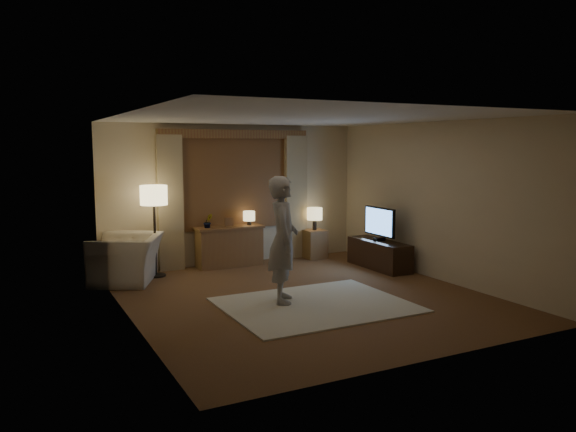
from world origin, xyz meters
TOP-DOWN VIEW (x-y plane):
  - room at (0.00, 0.50)m, footprint 5.04×5.54m
  - rug at (-0.08, -0.47)m, footprint 2.50×2.00m
  - sideboard at (-0.21, 2.50)m, footprint 1.20×0.40m
  - picture_frame at (-0.21, 2.50)m, footprint 0.16×0.02m
  - plant at (-0.61, 2.50)m, footprint 0.17×0.13m
  - table_lamp_sideboard at (0.19, 2.50)m, footprint 0.22×0.22m
  - floor_lamp at (-1.62, 2.30)m, footprint 0.45×0.45m
  - armchair at (-2.13, 2.11)m, footprint 1.42×1.50m
  - side_table at (1.57, 2.45)m, footprint 0.40×0.40m
  - table_lamp_side at (1.57, 2.45)m, footprint 0.30×0.30m
  - tv_stand at (2.15, 1.11)m, footprint 0.45×1.40m
  - tv at (2.15, 1.11)m, footprint 0.21×0.84m
  - person at (-0.42, -0.14)m, footprint 0.66×0.76m

SIDE VIEW (x-z plane):
  - rug at x=-0.08m, z-range 0.00..0.02m
  - tv_stand at x=2.15m, z-range 0.00..0.50m
  - side_table at x=1.57m, z-range 0.00..0.56m
  - sideboard at x=-0.21m, z-range 0.00..0.70m
  - armchair at x=-2.13m, z-range 0.00..0.76m
  - picture_frame at x=-0.21m, z-range 0.70..0.90m
  - tv at x=2.15m, z-range 0.53..1.14m
  - plant at x=-0.61m, z-range 0.70..1.00m
  - table_lamp_side at x=1.57m, z-range 0.65..1.09m
  - table_lamp_sideboard at x=0.19m, z-range 0.75..1.05m
  - person at x=-0.42m, z-range 0.02..1.79m
  - floor_lamp at x=-1.62m, z-range 0.53..2.08m
  - room at x=0.00m, z-range 0.01..2.65m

